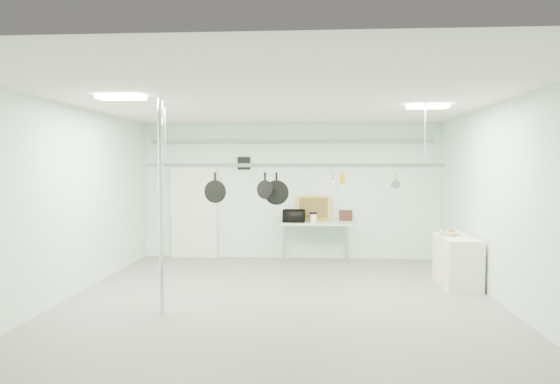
# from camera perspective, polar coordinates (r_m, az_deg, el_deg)

# --- Properties ---
(floor) EXTENTS (8.00, 8.00, 0.00)m
(floor) POSITION_cam_1_polar(r_m,az_deg,el_deg) (8.09, -0.07, -12.70)
(floor) COLOR gray
(floor) RESTS_ON ground
(ceiling) EXTENTS (7.00, 8.00, 0.02)m
(ceiling) POSITION_cam_1_polar(r_m,az_deg,el_deg) (7.85, -0.07, 10.33)
(ceiling) COLOR silver
(ceiling) RESTS_ON back_wall
(back_wall) EXTENTS (7.00, 0.02, 3.20)m
(back_wall) POSITION_cam_1_polar(r_m,az_deg,el_deg) (11.79, 1.18, 0.15)
(back_wall) COLOR silver
(back_wall) RESTS_ON floor
(right_wall) EXTENTS (0.02, 8.00, 3.20)m
(right_wall) POSITION_cam_1_polar(r_m,az_deg,el_deg) (8.35, 24.60, -1.32)
(right_wall) COLOR silver
(right_wall) RESTS_ON floor
(door) EXTENTS (1.10, 0.10, 2.20)m
(door) POSITION_cam_1_polar(r_m,az_deg,el_deg) (12.10, -9.79, -2.44)
(door) COLOR silver
(door) RESTS_ON floor
(wall_vent) EXTENTS (0.30, 0.04, 0.30)m
(wall_vent) POSITION_cam_1_polar(r_m,az_deg,el_deg) (11.85, -4.15, 3.30)
(wall_vent) COLOR black
(wall_vent) RESTS_ON back_wall
(conduit_pipe) EXTENTS (6.60, 0.07, 0.07)m
(conduit_pipe) POSITION_cam_1_polar(r_m,az_deg,el_deg) (11.69, 1.17, 5.76)
(conduit_pipe) COLOR gray
(conduit_pipe) RESTS_ON back_wall
(chrome_pole) EXTENTS (0.08, 0.08, 3.20)m
(chrome_pole) POSITION_cam_1_polar(r_m,az_deg,el_deg) (7.52, -13.41, -1.57)
(chrome_pole) COLOR silver
(chrome_pole) RESTS_ON floor
(prep_table) EXTENTS (1.60, 0.70, 0.91)m
(prep_table) POSITION_cam_1_polar(r_m,az_deg,el_deg) (11.45, 4.10, -3.80)
(prep_table) COLOR #ABC9B3
(prep_table) RESTS_ON floor
(side_cabinet) EXTENTS (0.60, 1.20, 0.90)m
(side_cabinet) POSITION_cam_1_polar(r_m,az_deg,el_deg) (9.70, 19.57, -7.50)
(side_cabinet) COLOR silver
(side_cabinet) RESTS_ON floor
(pot_rack) EXTENTS (4.80, 0.06, 1.00)m
(pot_rack) POSITION_cam_1_polar(r_m,az_deg,el_deg) (8.08, 1.48, 3.29)
(pot_rack) COLOR #B7B7BC
(pot_rack) RESTS_ON ceiling
(light_panel_left) EXTENTS (0.65, 0.30, 0.05)m
(light_panel_left) POSITION_cam_1_polar(r_m,az_deg,el_deg) (7.54, -17.71, 10.26)
(light_panel_left) COLOR white
(light_panel_left) RESTS_ON ceiling
(light_panel_right) EXTENTS (0.65, 0.30, 0.05)m
(light_panel_right) POSITION_cam_1_polar(r_m,az_deg,el_deg) (8.64, 16.52, 9.34)
(light_panel_right) COLOR white
(light_panel_right) RESTS_ON ceiling
(microwave) EXTENTS (0.52, 0.36, 0.28)m
(microwave) POSITION_cam_1_polar(r_m,az_deg,el_deg) (11.41, 1.61, -2.74)
(microwave) COLOR black
(microwave) RESTS_ON prep_table
(coffee_canister) EXTENTS (0.19, 0.19, 0.19)m
(coffee_canister) POSITION_cam_1_polar(r_m,az_deg,el_deg) (11.40, 3.83, -2.99)
(coffee_canister) COLOR white
(coffee_canister) RESTS_ON prep_table
(painting_large) EXTENTS (0.79, 0.16, 0.58)m
(painting_large) POSITION_cam_1_polar(r_m,az_deg,el_deg) (11.71, 3.85, -1.86)
(painting_large) COLOR gold
(painting_large) RESTS_ON prep_table
(painting_small) EXTENTS (0.30, 0.09, 0.25)m
(painting_small) POSITION_cam_1_polar(r_m,az_deg,el_deg) (11.76, 7.54, -2.67)
(painting_small) COLOR #351812
(painting_small) RESTS_ON prep_table
(fruit_bowl) EXTENTS (0.49, 0.49, 0.09)m
(fruit_bowl) POSITION_cam_1_polar(r_m,az_deg,el_deg) (9.78, 18.75, -4.46)
(fruit_bowl) COLOR silver
(fruit_bowl) RESTS_ON side_cabinet
(skillet_left) EXTENTS (0.38, 0.12, 0.50)m
(skillet_left) POSITION_cam_1_polar(r_m,az_deg,el_deg) (8.23, -7.43, 0.52)
(skillet_left) COLOR black
(skillet_left) RESTS_ON pot_rack
(skillet_mid) EXTENTS (0.30, 0.18, 0.42)m
(skillet_mid) POSITION_cam_1_polar(r_m,az_deg,el_deg) (8.11, -1.73, 0.77)
(skillet_mid) COLOR black
(skillet_mid) RESTS_ON pot_rack
(skillet_right) EXTENTS (0.40, 0.07, 0.54)m
(skillet_right) POSITION_cam_1_polar(r_m,az_deg,el_deg) (8.10, -0.41, 0.36)
(skillet_right) COLOR black
(skillet_right) RESTS_ON pot_rack
(whisk) EXTENTS (0.22, 0.22, 0.33)m
(whisk) POSITION_cam_1_polar(r_m,az_deg,el_deg) (8.08, 6.09, 1.08)
(whisk) COLOR silver
(whisk) RESTS_ON pot_rack
(grater) EXTENTS (0.08, 0.02, 0.20)m
(grater) POSITION_cam_1_polar(r_m,az_deg,el_deg) (8.09, 7.15, 1.54)
(grater) COLOR gold
(grater) RESTS_ON pot_rack
(saucepan) EXTENTS (0.15, 0.10, 0.25)m
(saucepan) POSITION_cam_1_polar(r_m,az_deg,el_deg) (8.18, 13.06, 1.32)
(saucepan) COLOR silver
(saucepan) RESTS_ON pot_rack
(fruit_cluster) EXTENTS (0.24, 0.24, 0.09)m
(fruit_cluster) POSITION_cam_1_polar(r_m,az_deg,el_deg) (9.78, 18.75, -4.23)
(fruit_cluster) COLOR maroon
(fruit_cluster) RESTS_ON fruit_bowl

